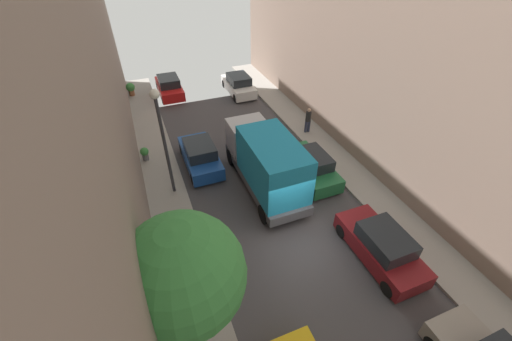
{
  "coord_description": "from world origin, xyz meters",
  "views": [
    {
      "loc": [
        -5.27,
        -7.81,
        11.29
      ],
      "look_at": [
        -0.13,
        5.15,
        0.5
      ],
      "focal_mm": 22.43,
      "sensor_mm": 36.0,
      "label": 1
    }
  ],
  "objects_px": {
    "pedestrian": "(308,119)",
    "street_tree_0": "(183,276)",
    "lamp_post": "(162,129)",
    "parked_car_right_1": "(381,246)",
    "parked_car_left_4": "(169,87)",
    "potted_plant_2": "(131,88)",
    "parked_car_left_3": "(200,155)",
    "parked_car_right_3": "(239,85)",
    "delivery_truck": "(266,161)",
    "potted_plant_1": "(145,153)",
    "parked_car_right_2": "(310,166)"
  },
  "relations": [
    {
      "from": "parked_car_right_1",
      "to": "parked_car_right_2",
      "type": "distance_m",
      "value": 5.95
    },
    {
      "from": "parked_car_right_1",
      "to": "parked_car_right_3",
      "type": "height_order",
      "value": "same"
    },
    {
      "from": "parked_car_right_1",
      "to": "potted_plant_2",
      "type": "xyz_separation_m",
      "value": [
        -8.37,
        20.5,
        0.02
      ]
    },
    {
      "from": "parked_car_left_3",
      "to": "parked_car_left_4",
      "type": "distance_m",
      "value": 10.52
    },
    {
      "from": "potted_plant_1",
      "to": "parked_car_left_4",
      "type": "bearing_deg",
      "value": 71.69
    },
    {
      "from": "street_tree_0",
      "to": "potted_plant_1",
      "type": "height_order",
      "value": "street_tree_0"
    },
    {
      "from": "parked_car_left_4",
      "to": "parked_car_right_3",
      "type": "bearing_deg",
      "value": -17.58
    },
    {
      "from": "parked_car_left_4",
      "to": "potted_plant_2",
      "type": "height_order",
      "value": "parked_car_left_4"
    },
    {
      "from": "parked_car_left_4",
      "to": "lamp_post",
      "type": "relative_size",
      "value": 0.74
    },
    {
      "from": "parked_car_left_4",
      "to": "street_tree_0",
      "type": "bearing_deg",
      "value": -96.94
    },
    {
      "from": "delivery_truck",
      "to": "potted_plant_2",
      "type": "xyz_separation_m",
      "value": [
        -5.67,
        14.58,
        -1.05
      ]
    },
    {
      "from": "parked_car_right_1",
      "to": "street_tree_0",
      "type": "bearing_deg",
      "value": -171.49
    },
    {
      "from": "parked_car_left_4",
      "to": "lamp_post",
      "type": "height_order",
      "value": "lamp_post"
    },
    {
      "from": "parked_car_right_1",
      "to": "street_tree_0",
      "type": "height_order",
      "value": "street_tree_0"
    },
    {
      "from": "parked_car_left_4",
      "to": "potted_plant_2",
      "type": "relative_size",
      "value": 4.06
    },
    {
      "from": "parked_car_left_3",
      "to": "potted_plant_2",
      "type": "height_order",
      "value": "parked_car_left_3"
    },
    {
      "from": "potted_plant_1",
      "to": "parked_car_right_1",
      "type": "bearing_deg",
      "value": -52.24
    },
    {
      "from": "parked_car_right_1",
      "to": "potted_plant_2",
      "type": "relative_size",
      "value": 4.06
    },
    {
      "from": "pedestrian",
      "to": "lamp_post",
      "type": "relative_size",
      "value": 0.3
    },
    {
      "from": "parked_car_left_3",
      "to": "parked_car_right_3",
      "type": "relative_size",
      "value": 1.0
    },
    {
      "from": "parked_car_right_1",
      "to": "potted_plant_1",
      "type": "height_order",
      "value": "parked_car_right_1"
    },
    {
      "from": "parked_car_right_3",
      "to": "street_tree_0",
      "type": "relative_size",
      "value": 0.69
    },
    {
      "from": "parked_car_right_2",
      "to": "street_tree_0",
      "type": "relative_size",
      "value": 0.69
    },
    {
      "from": "parked_car_right_2",
      "to": "parked_car_right_1",
      "type": "bearing_deg",
      "value": -90.0
    },
    {
      "from": "parked_car_right_2",
      "to": "potted_plant_1",
      "type": "distance_m",
      "value": 9.65
    },
    {
      "from": "parked_car_right_3",
      "to": "pedestrian",
      "type": "bearing_deg",
      "value": -74.95
    },
    {
      "from": "parked_car_right_1",
      "to": "parked_car_right_3",
      "type": "relative_size",
      "value": 1.0
    },
    {
      "from": "parked_car_left_3",
      "to": "street_tree_0",
      "type": "height_order",
      "value": "street_tree_0"
    },
    {
      "from": "pedestrian",
      "to": "delivery_truck",
      "type": "bearing_deg",
      "value": -139.03
    },
    {
      "from": "parked_car_right_3",
      "to": "lamp_post",
      "type": "relative_size",
      "value": 0.74
    },
    {
      "from": "potted_plant_2",
      "to": "potted_plant_1",
      "type": "bearing_deg",
      "value": -89.89
    },
    {
      "from": "street_tree_0",
      "to": "potted_plant_2",
      "type": "xyz_separation_m",
      "value": [
        -0.43,
        21.69,
        -3.89
      ]
    },
    {
      "from": "parked_car_right_2",
      "to": "parked_car_left_3",
      "type": "bearing_deg",
      "value": 148.95
    },
    {
      "from": "parked_car_left_4",
      "to": "parked_car_right_3",
      "type": "xyz_separation_m",
      "value": [
        5.4,
        -1.71,
        0.0
      ]
    },
    {
      "from": "parked_car_left_4",
      "to": "delivery_truck",
      "type": "bearing_deg",
      "value": -78.93
    },
    {
      "from": "parked_car_left_4",
      "to": "parked_car_right_1",
      "type": "bearing_deg",
      "value": -74.69
    },
    {
      "from": "parked_car_left_4",
      "to": "street_tree_0",
      "type": "distance_m",
      "value": 21.42
    },
    {
      "from": "potted_plant_1",
      "to": "lamp_post",
      "type": "xyz_separation_m",
      "value": [
        1.06,
        -3.45,
        3.25
      ]
    },
    {
      "from": "parked_car_right_3",
      "to": "street_tree_0",
      "type": "bearing_deg",
      "value": -112.49
    },
    {
      "from": "parked_car_right_2",
      "to": "pedestrian",
      "type": "height_order",
      "value": "pedestrian"
    },
    {
      "from": "potted_plant_1",
      "to": "parked_car_left_3",
      "type": "bearing_deg",
      "value": -28.2
    },
    {
      "from": "parked_car_right_3",
      "to": "pedestrian",
      "type": "relative_size",
      "value": 2.44
    },
    {
      "from": "parked_car_right_1",
      "to": "parked_car_right_2",
      "type": "relative_size",
      "value": 1.0
    },
    {
      "from": "parked_car_right_3",
      "to": "potted_plant_1",
      "type": "relative_size",
      "value": 5.17
    },
    {
      "from": "parked_car_right_1",
      "to": "potted_plant_1",
      "type": "bearing_deg",
      "value": 127.76
    },
    {
      "from": "parked_car_left_4",
      "to": "delivery_truck",
      "type": "xyz_separation_m",
      "value": [
        2.7,
        -13.8,
        1.07
      ]
    },
    {
      "from": "pedestrian",
      "to": "street_tree_0",
      "type": "xyz_separation_m",
      "value": [
        -10.07,
        -11.3,
        3.56
      ]
    },
    {
      "from": "parked_car_right_2",
      "to": "street_tree_0",
      "type": "xyz_separation_m",
      "value": [
        -7.95,
        -7.14,
        3.91
      ]
    },
    {
      "from": "parked_car_left_4",
      "to": "parked_car_right_1",
      "type": "relative_size",
      "value": 1.0
    },
    {
      "from": "delivery_truck",
      "to": "potted_plant_1",
      "type": "relative_size",
      "value": 8.12
    }
  ]
}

